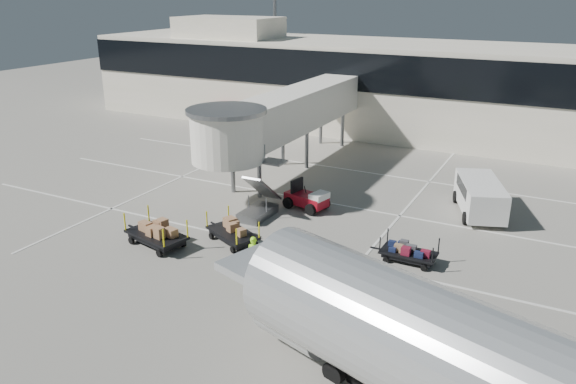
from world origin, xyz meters
name	(u,v)px	position (x,y,z in m)	size (l,w,h in m)	color
ground	(232,255)	(0.00, 0.00, 0.00)	(140.00, 140.00, 0.00)	#A09B8F
lane_markings	(301,196)	(-0.67, 9.33, 0.01)	(40.00, 30.00, 0.02)	silver
terminal	(402,86)	(-0.35, 29.94, 4.11)	(64.00, 12.11, 15.20)	white
jet_bridge	(277,117)	(-3.97, 12.26, 4.28)	(5.70, 20.40, 6.03)	white
baggage_tug	(307,199)	(0.62, 7.54, 0.63)	(2.86, 2.17, 1.73)	maroon
suitcase_cart	(410,253)	(8.17, 3.45, 0.46)	(3.32, 1.35, 1.30)	black
box_cart_near	(233,232)	(-0.84, 1.42, 0.54)	(3.74, 2.65, 1.47)	black
box_cart_far	(156,234)	(-4.09, -0.83, 0.65)	(4.24, 2.38, 1.62)	black
ground_worker	(254,256)	(1.97, -1.10, 0.93)	(0.68, 0.44, 1.86)	#90E818
minivan	(480,194)	(9.99, 11.65, 1.20)	(3.85, 5.70, 2.01)	white
belt_loader	(236,118)	(-14.93, 24.01, 0.84)	(4.81, 2.72, 2.19)	maroon
aircraft	(497,382)	(13.51, -7.70, 2.70)	(18.54, 8.26, 4.76)	silver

